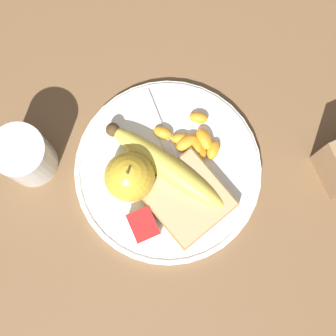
% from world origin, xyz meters
% --- Properties ---
extents(ground_plane, '(3.00, 3.00, 0.00)m').
position_xyz_m(ground_plane, '(0.00, 0.00, 0.00)').
color(ground_plane, brown).
extents(plate, '(0.27, 0.27, 0.01)m').
position_xyz_m(plate, '(0.00, 0.00, 0.01)').
color(plate, white).
rests_on(plate, ground_plane).
extents(juice_glass, '(0.08, 0.08, 0.09)m').
position_xyz_m(juice_glass, '(0.09, 0.18, 0.04)').
color(juice_glass, silver).
rests_on(juice_glass, ground_plane).
extents(apple, '(0.07, 0.07, 0.08)m').
position_xyz_m(apple, '(0.01, 0.06, 0.05)').
color(apple, gold).
rests_on(apple, plate).
extents(banana, '(0.19, 0.13, 0.04)m').
position_xyz_m(banana, '(0.01, 0.01, 0.03)').
color(banana, '#E0CC4C').
rests_on(banana, plate).
extents(bread_slice, '(0.13, 0.13, 0.02)m').
position_xyz_m(bread_slice, '(-0.05, -0.01, 0.02)').
color(bread_slice, olive).
rests_on(bread_slice, plate).
extents(fork, '(0.20, 0.03, 0.00)m').
position_xyz_m(fork, '(0.01, -0.01, 0.01)').
color(fork, silver).
rests_on(fork, plate).
extents(jam_packet, '(0.04, 0.04, 0.02)m').
position_xyz_m(jam_packet, '(-0.06, 0.06, 0.02)').
color(jam_packet, silver).
rests_on(jam_packet, plate).
extents(orange_segment_0, '(0.03, 0.03, 0.01)m').
position_xyz_m(orange_segment_0, '(-0.00, -0.05, 0.02)').
color(orange_segment_0, orange).
rests_on(orange_segment_0, plate).
extents(orange_segment_1, '(0.04, 0.02, 0.02)m').
position_xyz_m(orange_segment_1, '(0.02, -0.07, 0.02)').
color(orange_segment_1, orange).
rests_on(orange_segment_1, plate).
extents(orange_segment_2, '(0.02, 0.03, 0.01)m').
position_xyz_m(orange_segment_2, '(0.04, -0.03, 0.02)').
color(orange_segment_2, orange).
rests_on(orange_segment_2, plate).
extents(orange_segment_3, '(0.02, 0.04, 0.02)m').
position_xyz_m(orange_segment_3, '(0.02, -0.04, 0.02)').
color(orange_segment_3, orange).
rests_on(orange_segment_3, plate).
extents(orange_segment_4, '(0.03, 0.03, 0.02)m').
position_xyz_m(orange_segment_4, '(0.00, -0.04, 0.02)').
color(orange_segment_4, orange).
rests_on(orange_segment_4, plate).
extents(orange_segment_5, '(0.03, 0.03, 0.02)m').
position_xyz_m(orange_segment_5, '(0.05, -0.07, 0.02)').
color(orange_segment_5, orange).
rests_on(orange_segment_5, plate).
extents(orange_segment_6, '(0.03, 0.03, 0.01)m').
position_xyz_m(orange_segment_6, '(-0.01, -0.01, 0.02)').
color(orange_segment_6, orange).
rests_on(orange_segment_6, plate).
extents(orange_segment_7, '(0.04, 0.03, 0.02)m').
position_xyz_m(orange_segment_7, '(0.01, -0.05, 0.02)').
color(orange_segment_7, orange).
rests_on(orange_segment_7, plate).
extents(orange_segment_8, '(0.03, 0.03, 0.02)m').
position_xyz_m(orange_segment_8, '(0.00, -0.07, 0.02)').
color(orange_segment_8, orange).
rests_on(orange_segment_8, plate).
extents(orange_segment_9, '(0.03, 0.03, 0.02)m').
position_xyz_m(orange_segment_9, '(0.05, -0.02, 0.02)').
color(orange_segment_9, orange).
rests_on(orange_segment_9, plate).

